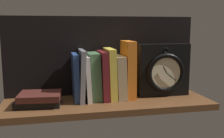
# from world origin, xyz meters

# --- Properties ---
(ground_plane) EXTENTS (0.82, 0.26, 0.03)m
(ground_plane) POSITION_xyz_m (0.00, 0.00, -0.01)
(ground_plane) COLOR brown
(back_panel) EXTENTS (0.82, 0.01, 0.34)m
(back_panel) POSITION_xyz_m (0.00, 0.13, 0.17)
(back_panel) COLOR black
(back_panel) RESTS_ON ground_plane
(book_blue_modern) EXTENTS (0.02, 0.13, 0.19)m
(book_blue_modern) POSITION_xyz_m (-0.12, 0.04, 0.09)
(book_blue_modern) COLOR #2D4C8E
(book_blue_modern) RESTS_ON ground_plane
(book_gray_chess) EXTENTS (0.03, 0.16, 0.20)m
(book_gray_chess) POSITION_xyz_m (-0.10, 0.04, 0.10)
(book_gray_chess) COLOR gray
(book_gray_chess) RESTS_ON ground_plane
(book_white_catcher) EXTENTS (0.03, 0.15, 0.18)m
(book_white_catcher) POSITION_xyz_m (-0.08, 0.04, 0.09)
(book_white_catcher) COLOR silver
(book_white_catcher) RESTS_ON ground_plane
(book_green_romantic) EXTENTS (0.05, 0.12, 0.19)m
(book_green_romantic) POSITION_xyz_m (-0.05, 0.04, 0.10)
(book_green_romantic) COLOR #476B44
(book_green_romantic) RESTS_ON ground_plane
(book_maroon_dawkins) EXTENTS (0.03, 0.15, 0.20)m
(book_maroon_dawkins) POSITION_xyz_m (-0.01, 0.04, 0.10)
(book_maroon_dawkins) COLOR maroon
(book_maroon_dawkins) RESTS_ON ground_plane
(book_yellow_seinlanguage) EXTENTS (0.04, 0.13, 0.21)m
(book_yellow_seinlanguage) POSITION_xyz_m (0.02, 0.04, 0.10)
(book_yellow_seinlanguage) COLOR gold
(book_yellow_seinlanguage) RESTS_ON ground_plane
(book_tan_shortstories) EXTENTS (0.04, 0.13, 0.18)m
(book_tan_shortstories) POSITION_xyz_m (0.05, 0.04, 0.09)
(book_tan_shortstories) COLOR tan
(book_tan_shortstories) RESTS_ON ground_plane
(book_orange_pandolfini) EXTENTS (0.04, 0.12, 0.24)m
(book_orange_pandolfini) POSITION_xyz_m (0.09, 0.04, 0.12)
(book_orange_pandolfini) COLOR orange
(book_orange_pandolfini) RESTS_ON ground_plane
(framed_clock) EXTENTS (0.22, 0.07, 0.22)m
(framed_clock) POSITION_xyz_m (0.25, 0.03, 0.11)
(framed_clock) COLOR black
(framed_clock) RESTS_ON ground_plane
(book_stack_side) EXTENTS (0.18, 0.14, 0.05)m
(book_stack_side) POSITION_xyz_m (-0.27, -0.00, 0.02)
(book_stack_side) COLOR black
(book_stack_side) RESTS_ON ground_plane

